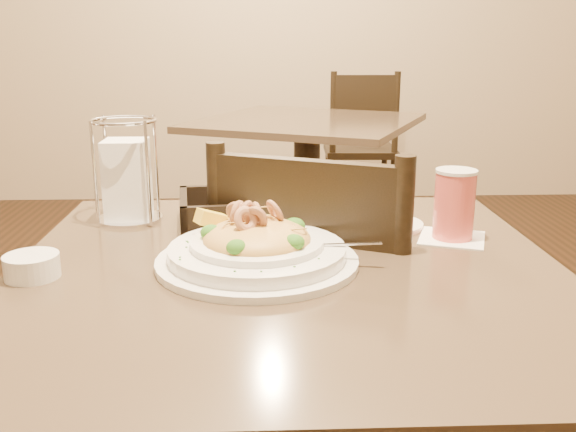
{
  "coord_description": "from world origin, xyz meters",
  "views": [
    {
      "loc": [
        -0.04,
        -0.98,
        1.12
      ],
      "look_at": [
        0.0,
        0.02,
        0.84
      ],
      "focal_mm": 40.0,
      "sensor_mm": 36.0,
      "label": 1
    }
  ],
  "objects_px": {
    "bread_basket": "(237,214)",
    "butter_ramekin": "(32,266)",
    "dining_chair_far": "(361,144)",
    "napkin_caddy": "(127,177)",
    "side_plate": "(387,224)",
    "dining_chair_near": "(325,340)",
    "background_table": "(307,172)",
    "drink_glass": "(454,205)",
    "pasta_bowl": "(257,247)",
    "main_table": "(288,397)"
  },
  "relations": [
    {
      "from": "main_table",
      "to": "butter_ramekin",
      "type": "bearing_deg",
      "value": -175.43
    },
    {
      "from": "background_table",
      "to": "drink_glass",
      "type": "relative_size",
      "value": 8.08
    },
    {
      "from": "main_table",
      "to": "pasta_bowl",
      "type": "relative_size",
      "value": 2.45
    },
    {
      "from": "drink_glass",
      "to": "butter_ramekin",
      "type": "xyz_separation_m",
      "value": [
        -0.71,
        -0.17,
        -0.05
      ]
    },
    {
      "from": "main_table",
      "to": "dining_chair_near",
      "type": "bearing_deg",
      "value": 70.78
    },
    {
      "from": "bread_basket",
      "to": "dining_chair_far",
      "type": "bearing_deg",
      "value": 75.82
    },
    {
      "from": "dining_chair_far",
      "to": "dining_chair_near",
      "type": "bearing_deg",
      "value": 81.95
    },
    {
      "from": "bread_basket",
      "to": "side_plate",
      "type": "bearing_deg",
      "value": -5.68
    },
    {
      "from": "drink_glass",
      "to": "side_plate",
      "type": "relative_size",
      "value": 1.04
    },
    {
      "from": "bread_basket",
      "to": "napkin_caddy",
      "type": "bearing_deg",
      "value": 170.13
    },
    {
      "from": "main_table",
      "to": "butter_ramekin",
      "type": "height_order",
      "value": "butter_ramekin"
    },
    {
      "from": "side_plate",
      "to": "background_table",
      "type": "bearing_deg",
      "value": 91.28
    },
    {
      "from": "dining_chair_near",
      "to": "drink_glass",
      "type": "xyz_separation_m",
      "value": [
        0.22,
        -0.12,
        0.33
      ]
    },
    {
      "from": "drink_glass",
      "to": "dining_chair_near",
      "type": "bearing_deg",
      "value": 151.16
    },
    {
      "from": "dining_chair_near",
      "to": "bread_basket",
      "type": "bearing_deg",
      "value": 26.89
    },
    {
      "from": "main_table",
      "to": "side_plate",
      "type": "relative_size",
      "value": 6.33
    },
    {
      "from": "napkin_caddy",
      "to": "side_plate",
      "type": "relative_size",
      "value": 1.47
    },
    {
      "from": "napkin_caddy",
      "to": "butter_ramekin",
      "type": "distance_m",
      "value": 0.34
    },
    {
      "from": "dining_chair_far",
      "to": "pasta_bowl",
      "type": "bearing_deg",
      "value": 80.06
    },
    {
      "from": "bread_basket",
      "to": "napkin_caddy",
      "type": "relative_size",
      "value": 1.16
    },
    {
      "from": "drink_glass",
      "to": "bread_basket",
      "type": "xyz_separation_m",
      "value": [
        -0.4,
        0.11,
        -0.04
      ]
    },
    {
      "from": "dining_chair_near",
      "to": "dining_chair_far",
      "type": "height_order",
      "value": "same"
    },
    {
      "from": "bread_basket",
      "to": "side_plate",
      "type": "distance_m",
      "value": 0.3
    },
    {
      "from": "background_table",
      "to": "butter_ramekin",
      "type": "xyz_separation_m",
      "value": [
        -0.57,
        -1.94,
        0.26
      ]
    },
    {
      "from": "background_table",
      "to": "napkin_caddy",
      "type": "relative_size",
      "value": 5.73
    },
    {
      "from": "butter_ramekin",
      "to": "napkin_caddy",
      "type": "bearing_deg",
      "value": 74.56
    },
    {
      "from": "background_table",
      "to": "drink_glass",
      "type": "xyz_separation_m",
      "value": [
        0.14,
        -1.77,
        0.31
      ]
    },
    {
      "from": "dining_chair_near",
      "to": "butter_ramekin",
      "type": "relative_size",
      "value": 11.02
    },
    {
      "from": "pasta_bowl",
      "to": "drink_glass",
      "type": "height_order",
      "value": "drink_glass"
    },
    {
      "from": "main_table",
      "to": "napkin_caddy",
      "type": "bearing_deg",
      "value": 137.38
    },
    {
      "from": "dining_chair_near",
      "to": "dining_chair_far",
      "type": "distance_m",
      "value": 2.59
    },
    {
      "from": "dining_chair_far",
      "to": "drink_glass",
      "type": "bearing_deg",
      "value": 87.03
    },
    {
      "from": "drink_glass",
      "to": "bread_basket",
      "type": "height_order",
      "value": "drink_glass"
    },
    {
      "from": "dining_chair_far",
      "to": "bread_basket",
      "type": "bearing_deg",
      "value": 78.1
    },
    {
      "from": "dining_chair_near",
      "to": "background_table",
      "type": "bearing_deg",
      "value": -68.01
    },
    {
      "from": "napkin_caddy",
      "to": "dining_chair_near",
      "type": "bearing_deg",
      "value": -4.43
    },
    {
      "from": "dining_chair_near",
      "to": "napkin_caddy",
      "type": "distance_m",
      "value": 0.53
    },
    {
      "from": "dining_chair_far",
      "to": "butter_ramekin",
      "type": "distance_m",
      "value": 3.01
    },
    {
      "from": "pasta_bowl",
      "to": "side_plate",
      "type": "distance_m",
      "value": 0.33
    },
    {
      "from": "napkin_caddy",
      "to": "dining_chair_far",
      "type": "bearing_deg",
      "value": 71.03
    },
    {
      "from": "drink_glass",
      "to": "bread_basket",
      "type": "relative_size",
      "value": 0.61
    },
    {
      "from": "dining_chair_near",
      "to": "pasta_bowl",
      "type": "relative_size",
      "value": 2.53
    },
    {
      "from": "pasta_bowl",
      "to": "napkin_caddy",
      "type": "relative_size",
      "value": 1.76
    },
    {
      "from": "napkin_caddy",
      "to": "side_plate",
      "type": "height_order",
      "value": "napkin_caddy"
    },
    {
      "from": "background_table",
      "to": "bread_basket",
      "type": "distance_m",
      "value": 1.7
    },
    {
      "from": "side_plate",
      "to": "pasta_bowl",
      "type": "bearing_deg",
      "value": -140.52
    },
    {
      "from": "bread_basket",
      "to": "butter_ramekin",
      "type": "bearing_deg",
      "value": -137.65
    },
    {
      "from": "bread_basket",
      "to": "napkin_caddy",
      "type": "xyz_separation_m",
      "value": [
        -0.22,
        0.04,
        0.07
      ]
    },
    {
      "from": "pasta_bowl",
      "to": "bread_basket",
      "type": "distance_m",
      "value": 0.24
    },
    {
      "from": "dining_chair_far",
      "to": "side_plate",
      "type": "bearing_deg",
      "value": 84.55
    }
  ]
}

